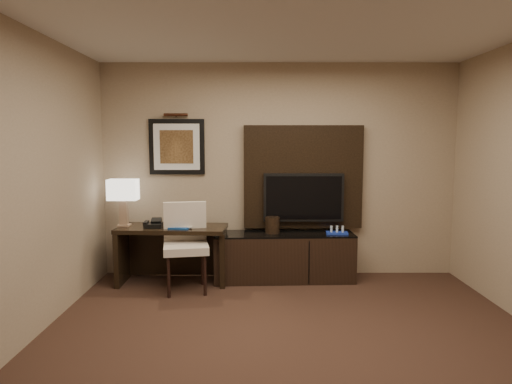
{
  "coord_description": "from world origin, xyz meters",
  "views": [
    {
      "loc": [
        -0.31,
        -3.33,
        1.73
      ],
      "look_at": [
        -0.3,
        1.8,
        1.15
      ],
      "focal_mm": 32.0,
      "sensor_mm": 36.0,
      "label": 1
    }
  ],
  "objects_px": {
    "tv": "(303,197)",
    "desk_phone": "(153,223)",
    "desk": "(173,255)",
    "minibar_tray": "(337,230)",
    "table_lamp": "(124,204)",
    "credenza": "(284,257)",
    "ice_bucket": "(272,225)",
    "desk_chair": "(186,247)"
  },
  "relations": [
    {
      "from": "tv",
      "to": "desk_phone",
      "type": "distance_m",
      "value": 1.87
    },
    {
      "from": "desk",
      "to": "minibar_tray",
      "type": "bearing_deg",
      "value": 5.07
    },
    {
      "from": "table_lamp",
      "to": "minibar_tray",
      "type": "distance_m",
      "value": 2.62
    },
    {
      "from": "desk_phone",
      "to": "minibar_tray",
      "type": "xyz_separation_m",
      "value": [
        2.22,
        0.13,
        -0.11
      ]
    },
    {
      "from": "credenza",
      "to": "table_lamp",
      "type": "relative_size",
      "value": 3.12
    },
    {
      "from": "desk_phone",
      "to": "minibar_tray",
      "type": "height_order",
      "value": "desk_phone"
    },
    {
      "from": "credenza",
      "to": "tv",
      "type": "bearing_deg",
      "value": 27.1
    },
    {
      "from": "desk",
      "to": "table_lamp",
      "type": "relative_size",
      "value": 2.36
    },
    {
      "from": "desk_phone",
      "to": "ice_bucket",
      "type": "xyz_separation_m",
      "value": [
        1.43,
        0.17,
        -0.06
      ]
    },
    {
      "from": "table_lamp",
      "to": "desk_phone",
      "type": "xyz_separation_m",
      "value": [
        0.38,
        -0.1,
        -0.22
      ]
    },
    {
      "from": "credenza",
      "to": "desk_phone",
      "type": "bearing_deg",
      "value": -176.45
    },
    {
      "from": "desk_chair",
      "to": "desk_phone",
      "type": "distance_m",
      "value": 0.55
    },
    {
      "from": "desk",
      "to": "table_lamp",
      "type": "bearing_deg",
      "value": 179.03
    },
    {
      "from": "tv",
      "to": "desk_phone",
      "type": "xyz_separation_m",
      "value": [
        -1.83,
        -0.3,
        -0.27
      ]
    },
    {
      "from": "desk_phone",
      "to": "ice_bucket",
      "type": "height_order",
      "value": "desk_phone"
    },
    {
      "from": "credenza",
      "to": "table_lamp",
      "type": "xyz_separation_m",
      "value": [
        -1.95,
        -0.06,
        0.67
      ]
    },
    {
      "from": "ice_bucket",
      "to": "desk",
      "type": "bearing_deg",
      "value": -174.69
    },
    {
      "from": "credenza",
      "to": "desk_phone",
      "type": "relative_size",
      "value": 8.24
    },
    {
      "from": "tv",
      "to": "desk_chair",
      "type": "bearing_deg",
      "value": -158.34
    },
    {
      "from": "credenza",
      "to": "desk",
      "type": "bearing_deg",
      "value": -177.93
    },
    {
      "from": "desk",
      "to": "minibar_tray",
      "type": "height_order",
      "value": "desk"
    },
    {
      "from": "table_lamp",
      "to": "ice_bucket",
      "type": "distance_m",
      "value": 1.83
    },
    {
      "from": "desk",
      "to": "table_lamp",
      "type": "distance_m",
      "value": 0.86
    },
    {
      "from": "desk_phone",
      "to": "minibar_tray",
      "type": "bearing_deg",
      "value": 0.61
    },
    {
      "from": "desk",
      "to": "desk_phone",
      "type": "relative_size",
      "value": 6.23
    },
    {
      "from": "desk_phone",
      "to": "desk",
      "type": "bearing_deg",
      "value": 12.24
    },
    {
      "from": "tv",
      "to": "desk_phone",
      "type": "relative_size",
      "value": 4.8
    },
    {
      "from": "desk_phone",
      "to": "ice_bucket",
      "type": "bearing_deg",
      "value": 4.16
    },
    {
      "from": "desk",
      "to": "desk_chair",
      "type": "distance_m",
      "value": 0.42
    },
    {
      "from": "ice_bucket",
      "to": "credenza",
      "type": "bearing_deg",
      "value": -5.35
    },
    {
      "from": "desk_chair",
      "to": "minibar_tray",
      "type": "bearing_deg",
      "value": 1.79
    },
    {
      "from": "desk_chair",
      "to": "ice_bucket",
      "type": "xyz_separation_m",
      "value": [
        1.01,
        0.43,
        0.17
      ]
    },
    {
      "from": "table_lamp",
      "to": "minibar_tray",
      "type": "relative_size",
      "value": 2.09
    },
    {
      "from": "minibar_tray",
      "to": "desk_phone",
      "type": "bearing_deg",
      "value": -176.78
    },
    {
      "from": "desk_chair",
      "to": "credenza",
      "type": "bearing_deg",
      "value": 9.61
    },
    {
      "from": "tv",
      "to": "credenza",
      "type": "bearing_deg",
      "value": -150.77
    },
    {
      "from": "credenza",
      "to": "ice_bucket",
      "type": "relative_size",
      "value": 8.57
    },
    {
      "from": "tv",
      "to": "table_lamp",
      "type": "height_order",
      "value": "tv"
    },
    {
      "from": "tv",
      "to": "table_lamp",
      "type": "distance_m",
      "value": 2.21
    },
    {
      "from": "tv",
      "to": "desk",
      "type": "bearing_deg",
      "value": -171.53
    },
    {
      "from": "desk",
      "to": "minibar_tray",
      "type": "distance_m",
      "value": 2.03
    },
    {
      "from": "desk",
      "to": "tv",
      "type": "relative_size",
      "value": 1.3
    }
  ]
}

